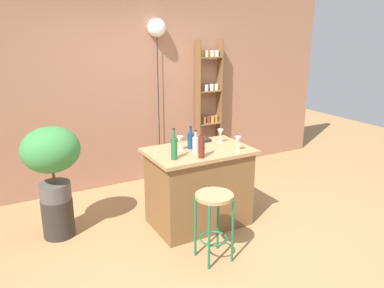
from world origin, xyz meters
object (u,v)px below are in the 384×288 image
at_px(spice_shelf, 209,106).
at_px(pendant_globe_light, 157,29).
at_px(cookbook, 201,140).
at_px(potted_plant, 51,154).
at_px(wine_glass_center, 180,140).
at_px(bottle_spirits_clear, 196,144).
at_px(plant_stool, 58,217).
at_px(bottle_wine_red, 174,148).
at_px(bottle_vinegar, 201,146).
at_px(bar_stool, 214,211).
at_px(wine_glass_right, 220,133).
at_px(bottle_sauce_amber, 191,140).
at_px(wine_glass_left, 238,141).

height_order(spice_shelf, pendant_globe_light, pendant_globe_light).
height_order(cookbook, pendant_globe_light, pendant_globe_light).
height_order(potted_plant, wine_glass_center, potted_plant).
bearing_deg(bottle_spirits_clear, plant_stool, 157.75).
bearing_deg(bottle_wine_red, bottle_spirits_clear, 16.06).
bearing_deg(plant_stool, wine_glass_center, -18.06).
xyz_separation_m(bottle_vinegar, cookbook, (0.29, 0.52, -0.11)).
bearing_deg(bar_stool, bottle_spirits_clear, 76.63).
bearing_deg(wine_glass_center, wine_glass_right, 3.77).
height_order(bottle_wine_red, bottle_vinegar, bottle_vinegar).
bearing_deg(bottle_sauce_amber, spice_shelf, 52.49).
height_order(potted_plant, wine_glass_right, potted_plant).
relative_size(spice_shelf, cookbook, 9.72).
height_order(spice_shelf, bottle_sauce_amber, spice_shelf).
bearing_deg(plant_stool, wine_glass_right, -11.83).
bearing_deg(bar_stool, wine_glass_center, 87.29).
bearing_deg(wine_glass_left, wine_glass_right, 89.86).
distance_m(bar_stool, plant_stool, 1.77).
bearing_deg(potted_plant, bottle_spirits_clear, -22.25).
height_order(wine_glass_left, wine_glass_center, same).
height_order(wine_glass_right, pendant_globe_light, pendant_globe_light).
height_order(wine_glass_left, pendant_globe_light, pendant_globe_light).
xyz_separation_m(bottle_spirits_clear, wine_glass_left, (0.44, -0.17, 0.02)).
xyz_separation_m(bottle_sauce_amber, pendant_globe_light, (0.26, 1.46, 1.19)).
relative_size(bottle_vinegar, wine_glass_right, 2.07).
distance_m(bottle_wine_red, pendant_globe_light, 2.15).
xyz_separation_m(spice_shelf, wine_glass_right, (-0.68, -1.40, -0.01)).
bearing_deg(cookbook, wine_glass_right, -43.17).
xyz_separation_m(plant_stool, wine_glass_center, (1.30, -0.42, 0.81)).
xyz_separation_m(bottle_spirits_clear, wine_glass_right, (0.44, 0.19, 0.02)).
xyz_separation_m(bottle_wine_red, cookbook, (0.56, 0.43, -0.11)).
relative_size(plant_stool, pendant_globe_light, 0.19).
relative_size(bottle_wine_red, bottle_sauce_amber, 1.29).
relative_size(wine_glass_left, pendant_globe_light, 0.07).
bearing_deg(bottle_spirits_clear, spice_shelf, 54.82).
bearing_deg(plant_stool, spice_shelf, 21.78).
bearing_deg(wine_glass_right, bottle_wine_red, -159.46).
distance_m(bottle_sauce_amber, bottle_spirits_clear, 0.16).
xyz_separation_m(bar_stool, spice_shelf, (1.27, 2.22, 0.51)).
relative_size(plant_stool, bottle_spirits_clear, 1.73).
height_order(potted_plant, bottle_sauce_amber, potted_plant).
distance_m(spice_shelf, bottle_vinegar, 2.11).
xyz_separation_m(potted_plant, bottle_sauce_amber, (1.43, -0.42, 0.06)).
height_order(potted_plant, wine_glass_left, potted_plant).
relative_size(potted_plant, wine_glass_right, 4.91).
relative_size(spice_shelf, bottle_sauce_amber, 7.93).
bearing_deg(potted_plant, wine_glass_right, -11.83).
height_order(bottle_sauce_amber, bottle_spirits_clear, bottle_sauce_amber).
distance_m(bar_stool, bottle_vinegar, 0.69).
height_order(bar_stool, potted_plant, potted_plant).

